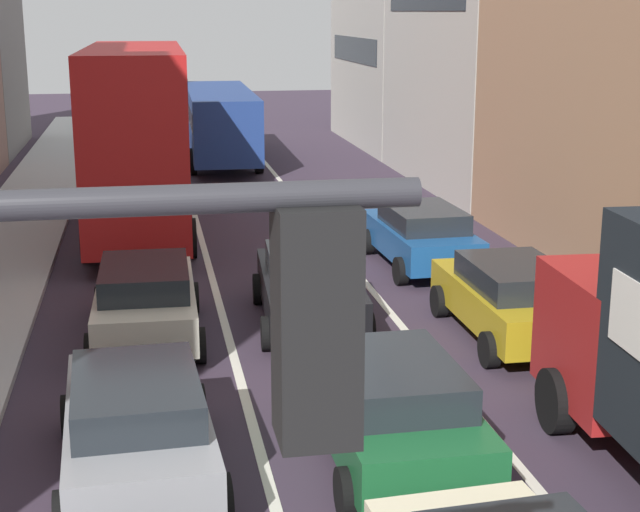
% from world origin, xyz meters
% --- Properties ---
extents(sidewalk_left, '(2.60, 64.00, 0.14)m').
position_xyz_m(sidewalk_left, '(-6.70, 20.00, 0.07)').
color(sidewalk_left, '#B0B0B0').
rests_on(sidewalk_left, ground).
extents(lane_stripe_left, '(0.16, 60.00, 0.01)m').
position_xyz_m(lane_stripe_left, '(-1.70, 20.00, 0.01)').
color(lane_stripe_left, silver).
rests_on(lane_stripe_left, ground).
extents(lane_stripe_right, '(0.16, 60.00, 0.01)m').
position_xyz_m(lane_stripe_right, '(1.70, 20.00, 0.01)').
color(lane_stripe_right, silver).
rests_on(lane_stripe_right, ground).
extents(building_row_right, '(7.20, 43.90, 13.08)m').
position_xyz_m(building_row_right, '(9.90, 21.74, 5.47)').
color(building_row_right, '#B2ADA3').
rests_on(building_row_right, ground).
extents(sedan_centre_lane_second, '(2.10, 4.32, 1.49)m').
position_xyz_m(sedan_centre_lane_second, '(0.04, 6.84, 0.80)').
color(sedan_centre_lane_second, '#19592D').
rests_on(sedan_centre_lane_second, ground).
extents(wagon_left_lane_second, '(2.21, 4.37, 1.49)m').
position_xyz_m(wagon_left_lane_second, '(-3.36, 6.88, 0.80)').
color(wagon_left_lane_second, gray).
rests_on(wagon_left_lane_second, ground).
extents(hatchback_centre_lane_third, '(2.28, 4.41, 1.49)m').
position_xyz_m(hatchback_centre_lane_third, '(-0.05, 12.87, 0.80)').
color(hatchback_centre_lane_third, black).
rests_on(hatchback_centre_lane_third, ground).
extents(sedan_left_lane_third, '(2.12, 4.33, 1.49)m').
position_xyz_m(sedan_left_lane_third, '(-3.21, 12.52, 0.80)').
color(sedan_left_lane_third, beige).
rests_on(sedan_left_lane_third, ground).
extents(sedan_right_lane_behind_truck, '(2.07, 4.30, 1.49)m').
position_xyz_m(sedan_right_lane_behind_truck, '(3.53, 11.38, 0.80)').
color(sedan_right_lane_behind_truck, '#B29319').
rests_on(sedan_right_lane_behind_truck, ground).
extents(wagon_right_lane_far, '(2.17, 4.35, 1.49)m').
position_xyz_m(wagon_right_lane_far, '(3.32, 16.72, 0.80)').
color(wagon_right_lane_far, '#194C8C').
rests_on(wagon_right_lane_far, ground).
extents(bus_mid_queue_primary, '(2.93, 10.54, 5.06)m').
position_xyz_m(bus_mid_queue_primary, '(-3.28, 21.80, 2.83)').
color(bus_mid_queue_primary, '#B21919').
rests_on(bus_mid_queue_primary, ground).
extents(bus_far_queue_secondary, '(2.96, 10.55, 2.90)m').
position_xyz_m(bus_far_queue_secondary, '(-0.03, 34.43, 1.76)').
color(bus_far_queue_secondary, navy).
rests_on(bus_far_queue_secondary, ground).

